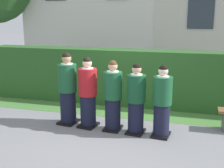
{
  "coord_description": "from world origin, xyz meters",
  "views": [
    {
      "loc": [
        1.7,
        -6.06,
        2.52
      ],
      "look_at": [
        0.0,
        0.0,
        1.05
      ],
      "focal_mm": 47.68,
      "sensor_mm": 36.0,
      "label": 1
    }
  ],
  "objects_px": {
    "student_front_row_2": "(113,97)",
    "student_front_row_3": "(136,101)",
    "student_front_row_0": "(68,90)",
    "student_front_row_4": "(162,103)",
    "student_in_red_blazer": "(88,94)"
  },
  "relations": [
    {
      "from": "student_front_row_3",
      "to": "student_in_red_blazer",
      "type": "bearing_deg",
      "value": 175.34
    },
    {
      "from": "student_front_row_2",
      "to": "student_front_row_3",
      "type": "height_order",
      "value": "student_front_row_2"
    },
    {
      "from": "student_front_row_2",
      "to": "student_front_row_3",
      "type": "bearing_deg",
      "value": -6.31
    },
    {
      "from": "student_front_row_2",
      "to": "student_front_row_4",
      "type": "bearing_deg",
      "value": -4.29
    },
    {
      "from": "student_in_red_blazer",
      "to": "student_front_row_2",
      "type": "relative_size",
      "value": 1.03
    },
    {
      "from": "student_front_row_2",
      "to": "student_front_row_3",
      "type": "relative_size",
      "value": 1.02
    },
    {
      "from": "student_front_row_3",
      "to": "student_front_row_4",
      "type": "bearing_deg",
      "value": -2.34
    },
    {
      "from": "student_in_red_blazer",
      "to": "student_front_row_3",
      "type": "xyz_separation_m",
      "value": [
        1.13,
        -0.09,
        -0.04
      ]
    },
    {
      "from": "student_in_red_blazer",
      "to": "student_front_row_2",
      "type": "distance_m",
      "value": 0.6
    },
    {
      "from": "student_front_row_0",
      "to": "student_front_row_2",
      "type": "height_order",
      "value": "student_front_row_0"
    },
    {
      "from": "student_front_row_0",
      "to": "student_in_red_blazer",
      "type": "bearing_deg",
      "value": -9.01
    },
    {
      "from": "student_front_row_0",
      "to": "student_front_row_3",
      "type": "bearing_deg",
      "value": -6.06
    },
    {
      "from": "student_front_row_4",
      "to": "student_front_row_0",
      "type": "bearing_deg",
      "value": 174.86
    },
    {
      "from": "student_front_row_3",
      "to": "student_front_row_4",
      "type": "height_order",
      "value": "student_front_row_3"
    },
    {
      "from": "student_front_row_2",
      "to": "student_front_row_4",
      "type": "relative_size",
      "value": 1.02
    }
  ]
}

